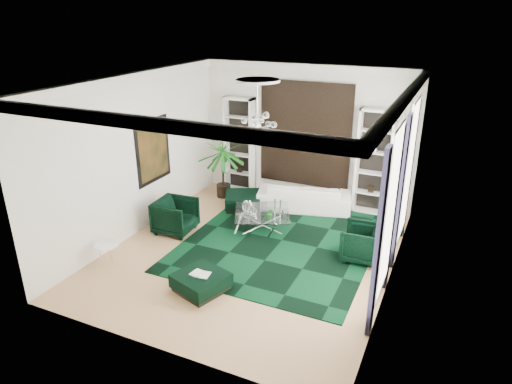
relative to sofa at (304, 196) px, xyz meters
The scene contains 30 objects.
floor 2.81m from the sofa, 95.69° to the right, with size 6.00×7.00×0.02m, color tan.
ceiling 4.43m from the sofa, 95.69° to the right, with size 6.00×7.00×0.02m, color white.
wall_back 1.73m from the sofa, 110.43° to the left, with size 6.00×0.02×3.80m, color silver.
wall_front 6.47m from the sofa, 92.52° to the right, with size 6.00×0.02×3.80m, color silver.
wall_left 4.56m from the sofa, 139.88° to the right, with size 0.02×7.00×3.80m, color silver.
wall_right 4.18m from the sofa, 45.37° to the right, with size 0.02×7.00×3.80m, color silver.
crown_molding 4.34m from the sofa, 95.69° to the right, with size 6.00×7.00×0.18m, color white, non-canonical shape.
ceiling_medallion 4.22m from the sofa, 96.38° to the right, with size 0.90×0.90×0.05m, color white.
tapestry 1.71m from the sofa, 111.77° to the left, with size 2.50×0.06×2.80m, color black.
shelving_left 2.51m from the sofa, 166.34° to the left, with size 0.90×0.38×2.80m, color white, non-canonical shape.
shelving_right 2.04m from the sofa, 17.90° to the left, with size 0.90×0.38×2.80m, color white, non-canonical shape.
painting 4.18m from the sofa, 146.25° to the right, with size 0.04×1.30×1.60m, color black.
window_near 4.82m from the sofa, 53.51° to the right, with size 0.03×1.10×2.90m, color white.
curtain_near_a 5.35m from the sofa, 58.95° to the right, with size 0.07×0.30×3.25m, color black.
curtain_near_b 4.14m from the sofa, 47.16° to the right, with size 0.07×0.30×3.25m, color black.
window_far 3.37m from the sofa, 25.06° to the right, with size 0.03×1.10×2.90m, color white.
curtain_far_a 3.61m from the sofa, 37.41° to the right, with size 0.07×0.30×3.25m, color black.
curtain_far_b 3.01m from the sofa, 10.35° to the right, with size 0.07×0.30×3.25m, color black.
rug 2.03m from the sofa, 85.97° to the right, with size 4.20×5.00×0.02m, color black.
sofa is the anchor object (origin of this frame).
armchair_left 3.56m from the sofa, 132.59° to the right, with size 0.89×0.92×0.84m, color black.
armchair_right 2.89m from the sofa, 45.50° to the right, with size 0.84×0.87×0.79m, color black.
coffee_table 1.70m from the sofa, 109.00° to the right, with size 1.32×1.32×0.45m, color white, non-canonical shape.
ottoman_side 1.68m from the sofa, 157.55° to the right, with size 0.93×0.93×0.41m, color black.
ottoman_front 4.59m from the sofa, 96.85° to the right, with size 0.89×0.89×0.36m, color black.
book 4.58m from the sofa, 96.85° to the right, with size 0.38×0.25×0.03m, color white.
side_table 5.37m from the sofa, 121.77° to the right, with size 0.51×0.51×0.49m, color white.
palm 2.54m from the sofa, behind, with size 1.39×1.39×2.22m, color #186119, non-canonical shape.
chandelier 3.64m from the sofa, 94.49° to the right, with size 0.79×0.79×0.71m, color white, non-canonical shape.
table_plant 1.90m from the sofa, 96.75° to the right, with size 0.15×0.12×0.26m, color #186119.
Camera 1 is at (3.83, -8.21, 5.10)m, focal length 32.00 mm.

